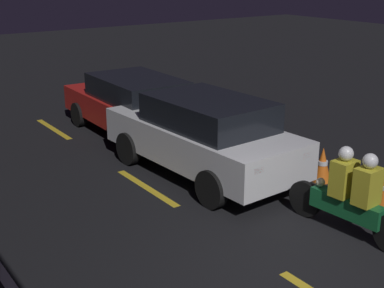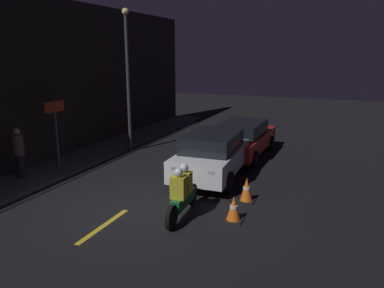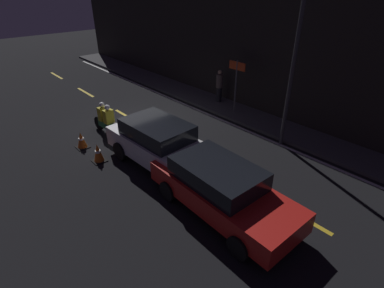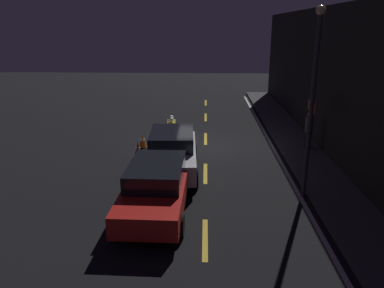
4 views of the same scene
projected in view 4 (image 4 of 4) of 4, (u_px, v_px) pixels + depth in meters
ground_plane at (206, 145)px, 17.20m from camera, size 56.00×56.00×0.00m
raised_curb at (297, 145)px, 17.04m from camera, size 28.00×1.75×0.12m
building_front at (326, 79)px, 16.12m from camera, size 28.00×0.30×6.05m
lane_dash_a at (206, 103)px, 26.73m from camera, size 2.00×0.14×0.01m
lane_dash_b at (206, 117)px, 22.44m from camera, size 2.00×0.14×0.01m
lane_dash_c at (206, 139)px, 18.15m from camera, size 2.00×0.14×0.01m
lane_dash_d at (205, 173)px, 13.86m from camera, size 2.00×0.14×0.01m
lane_dash_e at (205, 239)px, 9.57m from camera, size 2.00×0.14×0.01m
lane_solid_kerb at (272, 145)px, 17.10m from camera, size 25.20×0.14×0.01m
sedan_white at (172, 151)px, 13.71m from camera, size 4.30×2.02×1.54m
taxi_red at (156, 186)px, 10.89m from camera, size 4.42×1.93×1.41m
motorcycle at (172, 132)px, 16.88m from camera, size 2.15×0.41×1.37m
traffic_cone_near at (143, 141)px, 16.74m from camera, size 0.46×0.46×0.64m
traffic_cone_mid at (138, 150)px, 15.45m from camera, size 0.46×0.46×0.69m
pedestrian at (309, 130)px, 16.06m from camera, size 0.34×0.34×1.62m
shop_sign at (311, 118)px, 14.52m from camera, size 0.90×0.08×2.40m
street_lamp at (313, 96)px, 11.01m from camera, size 0.28×0.28×5.76m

